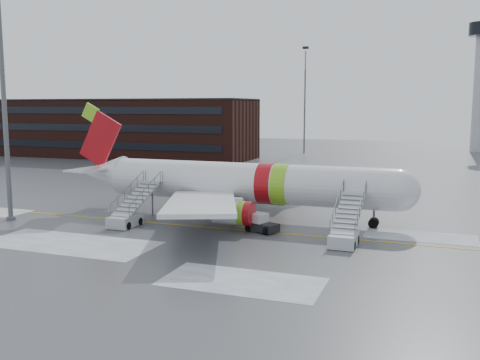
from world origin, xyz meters
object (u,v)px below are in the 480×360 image
at_px(airstair_aft, 129,213).
at_px(light_mast_near, 2,65).
at_px(airliner, 238,183).
at_px(pushback_tug, 261,224).
at_px(airstair_fwd, 345,231).

xyz_separation_m(airstair_aft, light_mast_near, (-11.88, -1.99, 13.44)).
bearing_deg(airliner, light_mast_near, -156.94).
bearing_deg(pushback_tug, airliner, 129.07).
relative_size(airliner, light_mast_near, 1.24).
relative_size(airliner, airstair_aft, 4.55).
bearing_deg(airstair_aft, pushback_tug, 8.02).
bearing_deg(airstair_fwd, airstair_aft, 180.00).
bearing_deg(airstair_fwd, light_mast_near, -176.39).
distance_m(airstair_aft, light_mast_near, 18.05).
height_order(airliner, light_mast_near, light_mast_near).
height_order(airliner, pushback_tug, airliner).
bearing_deg(airstair_aft, light_mast_near, -170.49).
xyz_separation_m(airliner, airstair_aft, (-8.15, -6.54, -2.35)).
distance_m(airstair_fwd, light_mast_near, 34.31).
relative_size(airliner, airstair_fwd, 4.55).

